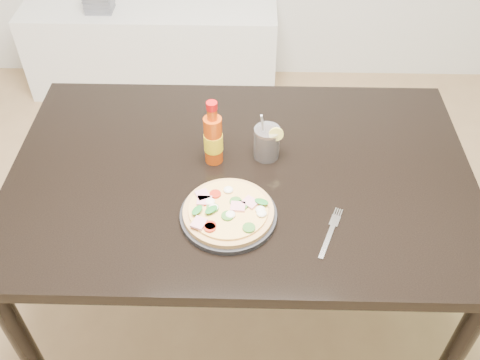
{
  "coord_description": "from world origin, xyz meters",
  "views": [
    {
      "loc": [
        -0.23,
        -0.62,
        1.86
      ],
      "look_at": [
        -0.26,
        0.43,
        0.83
      ],
      "focal_mm": 40.0,
      "sensor_mm": 36.0,
      "label": 1
    }
  ],
  "objects_px": {
    "fork": "(331,231)",
    "cola_cup": "(267,143)",
    "media_console": "(153,50)",
    "pizza": "(228,211)",
    "dining_table": "(241,190)",
    "plate": "(228,215)",
    "hot_sauce_bottle": "(213,139)"
  },
  "relations": [
    {
      "from": "hot_sauce_bottle",
      "to": "media_console",
      "type": "bearing_deg",
      "value": 107.2
    },
    {
      "from": "cola_cup",
      "to": "dining_table",
      "type": "bearing_deg",
      "value": -136.55
    },
    {
      "from": "hot_sauce_bottle",
      "to": "fork",
      "type": "distance_m",
      "value": 0.44
    },
    {
      "from": "fork",
      "to": "pizza",
      "type": "bearing_deg",
      "value": -168.26
    },
    {
      "from": "fork",
      "to": "media_console",
      "type": "distance_m",
      "value": 1.99
    },
    {
      "from": "cola_cup",
      "to": "media_console",
      "type": "bearing_deg",
      "value": 113.06
    },
    {
      "from": "dining_table",
      "to": "media_console",
      "type": "bearing_deg",
      "value": 109.53
    },
    {
      "from": "fork",
      "to": "cola_cup",
      "type": "bearing_deg",
      "value": 140.26
    },
    {
      "from": "dining_table",
      "to": "media_console",
      "type": "distance_m",
      "value": 1.67
    },
    {
      "from": "plate",
      "to": "cola_cup",
      "type": "xyz_separation_m",
      "value": [
        0.11,
        0.26,
        0.04
      ]
    },
    {
      "from": "dining_table",
      "to": "fork",
      "type": "bearing_deg",
      "value": -43.21
    },
    {
      "from": "dining_table",
      "to": "media_console",
      "type": "height_order",
      "value": "dining_table"
    },
    {
      "from": "plate",
      "to": "media_console",
      "type": "bearing_deg",
      "value": 106.61
    },
    {
      "from": "hot_sauce_bottle",
      "to": "media_console",
      "type": "height_order",
      "value": "hot_sauce_bottle"
    },
    {
      "from": "plate",
      "to": "media_console",
      "type": "relative_size",
      "value": 0.19
    },
    {
      "from": "hot_sauce_bottle",
      "to": "fork",
      "type": "bearing_deg",
      "value": -40.28
    },
    {
      "from": "hot_sauce_bottle",
      "to": "fork",
      "type": "xyz_separation_m",
      "value": [
        0.33,
        -0.28,
        -0.08
      ]
    },
    {
      "from": "dining_table",
      "to": "cola_cup",
      "type": "xyz_separation_m",
      "value": [
        0.08,
        0.07,
        0.13
      ]
    },
    {
      "from": "pizza",
      "to": "fork",
      "type": "height_order",
      "value": "pizza"
    },
    {
      "from": "plate",
      "to": "hot_sauce_bottle",
      "type": "height_order",
      "value": "hot_sauce_bottle"
    },
    {
      "from": "media_console",
      "to": "dining_table",
      "type": "bearing_deg",
      "value": -70.47
    },
    {
      "from": "pizza",
      "to": "hot_sauce_bottle",
      "type": "bearing_deg",
      "value": 102.61
    },
    {
      "from": "plate",
      "to": "fork",
      "type": "bearing_deg",
      "value": -9.41
    },
    {
      "from": "plate",
      "to": "cola_cup",
      "type": "distance_m",
      "value": 0.28
    },
    {
      "from": "plate",
      "to": "hot_sauce_bottle",
      "type": "xyz_separation_m",
      "value": [
        -0.05,
        0.23,
        0.08
      ]
    },
    {
      "from": "dining_table",
      "to": "hot_sauce_bottle",
      "type": "height_order",
      "value": "hot_sauce_bottle"
    },
    {
      "from": "fork",
      "to": "media_console",
      "type": "relative_size",
      "value": 0.13
    },
    {
      "from": "dining_table",
      "to": "cola_cup",
      "type": "distance_m",
      "value": 0.17
    },
    {
      "from": "cola_cup",
      "to": "media_console",
      "type": "distance_m",
      "value": 1.67
    },
    {
      "from": "media_console",
      "to": "plate",
      "type": "bearing_deg",
      "value": -73.39
    },
    {
      "from": "cola_cup",
      "to": "media_console",
      "type": "relative_size",
      "value": 0.12
    },
    {
      "from": "hot_sauce_bottle",
      "to": "plate",
      "type": "bearing_deg",
      "value": -77.18
    }
  ]
}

